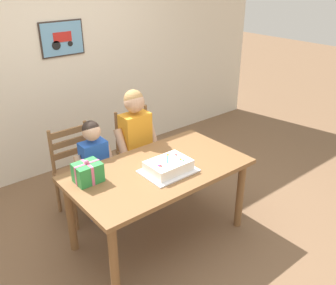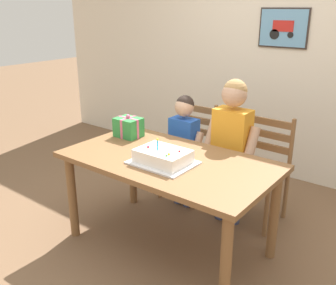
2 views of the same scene
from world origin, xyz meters
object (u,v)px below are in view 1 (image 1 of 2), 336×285
dining_table (159,177)px  chair_left (79,172)px  child_older (136,137)px  gift_box_red_large (88,172)px  birthday_cake (168,166)px  child_younger (94,162)px  chair_right (140,151)px

dining_table → chair_left: size_ratio=1.69×
chair_left → child_older: size_ratio=0.73×
gift_box_red_large → chair_left: bearing=72.1°
birthday_cake → child_younger: child_younger is taller
chair_right → child_younger: size_ratio=0.87×
birthday_cake → dining_table: bearing=105.1°
gift_box_red_large → chair_right: (0.94, 0.63, -0.36)m
child_older → chair_right: bearing=48.7°
birthday_cake → gift_box_red_large: gift_box_red_large is taller
chair_left → child_younger: size_ratio=0.87×
gift_box_red_large → child_older: 0.87m
gift_box_red_large → chair_right: bearing=33.8°
birthday_cake → child_older: 0.73m
chair_left → child_older: bearing=-20.7°
chair_left → child_older: child_older is taller
child_younger → birthday_cake: bearing=-65.7°
child_older → child_younger: size_ratio=1.19×
birthday_cake → child_younger: (-0.32, 0.71, -0.15)m
dining_table → gift_box_red_large: gift_box_red_large is taller
birthday_cake → child_younger: bearing=114.3°
birthday_cake → chair_right: bearing=69.6°
chair_right → child_older: bearing=-131.3°
chair_left → chair_right: bearing=-0.0°
dining_table → birthday_cake: (0.03, -0.10, 0.14)m
child_older → child_younger: 0.49m
dining_table → birthday_cake: bearing=-74.9°
chair_left → chair_right: (0.74, -0.00, 0.00)m
gift_box_red_large → child_older: (0.76, 0.42, -0.06)m
gift_box_red_large → child_older: size_ratio=0.17×
dining_table → chair_right: size_ratio=1.69×
child_older → dining_table: bearing=-106.9°
dining_table → child_younger: 0.68m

